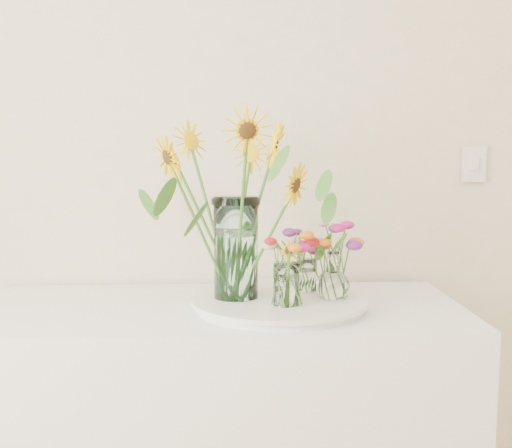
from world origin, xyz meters
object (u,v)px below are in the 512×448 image
mason_jar (236,248)px  small_vase_a (286,285)px  tray (280,304)px  small_vase_b (333,275)px  small_vase_c (307,276)px

mason_jar → small_vase_a: 0.19m
tray → small_vase_b: bearing=-2.9°
mason_jar → small_vase_a: mason_jar is taller
small_vase_b → small_vase_c: 0.12m
small_vase_b → small_vase_c: bearing=121.5°
small_vase_a → small_vase_c: size_ratio=1.23×
tray → small_vase_b: small_vase_b is taller
small_vase_a → small_vase_c: small_vase_a is taller
small_vase_a → tray: bearing=97.5°
tray → small_vase_a: 0.11m
small_vase_b → small_vase_a: bearing=-151.3°
mason_jar → small_vase_c: (0.22, 0.08, -0.10)m
mason_jar → small_vase_b: size_ratio=2.12×
tray → small_vase_b: (0.15, -0.01, 0.08)m
small_vase_c → tray: bearing=-134.8°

